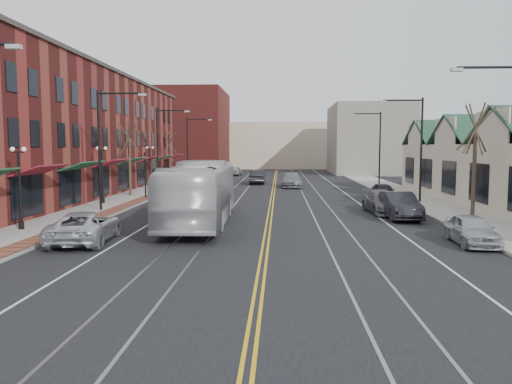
# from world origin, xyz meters

# --- Properties ---
(ground) EXTENTS (160.00, 160.00, 0.00)m
(ground) POSITION_xyz_m (0.00, 0.00, 0.00)
(ground) COLOR black
(ground) RESTS_ON ground
(sidewalk_left) EXTENTS (4.00, 120.00, 0.15)m
(sidewalk_left) POSITION_xyz_m (-12.00, 20.00, 0.07)
(sidewalk_left) COLOR gray
(sidewalk_left) RESTS_ON ground
(sidewalk_right) EXTENTS (4.00, 120.00, 0.15)m
(sidewalk_right) POSITION_xyz_m (12.00, 20.00, 0.07)
(sidewalk_right) COLOR gray
(sidewalk_right) RESTS_ON ground
(building_left) EXTENTS (10.00, 50.00, 11.00)m
(building_left) POSITION_xyz_m (-19.00, 27.00, 5.50)
(building_left) COLOR maroon
(building_left) RESTS_ON ground
(backdrop_left) EXTENTS (14.00, 18.00, 14.00)m
(backdrop_left) POSITION_xyz_m (-16.00, 70.00, 7.00)
(backdrop_left) COLOR maroon
(backdrop_left) RESTS_ON ground
(backdrop_mid) EXTENTS (22.00, 14.00, 9.00)m
(backdrop_mid) POSITION_xyz_m (0.00, 85.00, 4.50)
(backdrop_mid) COLOR #BBA890
(backdrop_mid) RESTS_ON ground
(backdrop_right) EXTENTS (12.00, 16.00, 11.00)m
(backdrop_right) POSITION_xyz_m (15.00, 65.00, 5.50)
(backdrop_right) COLOR slate
(backdrop_right) RESTS_ON ground
(streetlight_l_1) EXTENTS (3.33, 0.25, 8.00)m
(streetlight_l_1) POSITION_xyz_m (-11.05, 16.00, 5.03)
(streetlight_l_1) COLOR black
(streetlight_l_1) RESTS_ON sidewalk_left
(streetlight_l_2) EXTENTS (3.33, 0.25, 8.00)m
(streetlight_l_2) POSITION_xyz_m (-11.05, 32.00, 5.03)
(streetlight_l_2) COLOR black
(streetlight_l_2) RESTS_ON sidewalk_left
(streetlight_l_3) EXTENTS (3.33, 0.25, 8.00)m
(streetlight_l_3) POSITION_xyz_m (-11.05, 48.00, 5.03)
(streetlight_l_3) COLOR black
(streetlight_l_3) RESTS_ON sidewalk_left
(streetlight_r_0) EXTENTS (3.33, 0.25, 8.00)m
(streetlight_r_0) POSITION_xyz_m (11.05, 6.00, 5.03)
(streetlight_r_0) COLOR black
(streetlight_r_0) RESTS_ON sidewalk_right
(streetlight_r_1) EXTENTS (3.33, 0.25, 8.00)m
(streetlight_r_1) POSITION_xyz_m (11.05, 22.00, 5.03)
(streetlight_r_1) COLOR black
(streetlight_r_1) RESTS_ON sidewalk_right
(streetlight_r_2) EXTENTS (3.33, 0.25, 8.00)m
(streetlight_r_2) POSITION_xyz_m (11.05, 38.00, 5.03)
(streetlight_r_2) COLOR black
(streetlight_r_2) RESTS_ON sidewalk_right
(lamppost_l_1) EXTENTS (0.84, 0.28, 4.27)m
(lamppost_l_1) POSITION_xyz_m (-12.80, 8.00, 2.20)
(lamppost_l_1) COLOR black
(lamppost_l_1) RESTS_ON sidewalk_left
(lamppost_l_2) EXTENTS (0.84, 0.28, 4.27)m
(lamppost_l_2) POSITION_xyz_m (-12.80, 20.00, 2.20)
(lamppost_l_2) COLOR black
(lamppost_l_2) RESTS_ON sidewalk_left
(lamppost_l_3) EXTENTS (0.84, 0.28, 4.27)m
(lamppost_l_3) POSITION_xyz_m (-12.80, 34.00, 2.20)
(lamppost_l_3) COLOR black
(lamppost_l_3) RESTS_ON sidewalk_left
(tree_left_near) EXTENTS (1.78, 1.37, 6.48)m
(tree_left_near) POSITION_xyz_m (-12.50, 26.00, 3.51)
(tree_left_near) COLOR #382B21
(tree_left_near) RESTS_ON sidewalk_left
(tree_left_far) EXTENTS (1.66, 1.28, 6.02)m
(tree_left_far) POSITION_xyz_m (-12.50, 42.00, 3.28)
(tree_left_far) COLOR #382B21
(tree_left_far) RESTS_ON sidewalk_left
(tree_right_mid) EXTENTS (1.90, 1.46, 6.93)m
(tree_right_mid) POSITION_xyz_m (12.50, 14.00, 3.75)
(tree_right_mid) COLOR #382B21
(tree_right_mid) RESTS_ON sidewalk_right
(manhole_far) EXTENTS (0.60, 0.60, 0.02)m
(manhole_far) POSITION_xyz_m (-11.20, 8.00, 0.16)
(manhole_far) COLOR #592D19
(manhole_far) RESTS_ON sidewalk_left
(traffic_signal) EXTENTS (0.18, 0.15, 3.80)m
(traffic_signal) POSITION_xyz_m (-10.60, 24.00, 2.35)
(traffic_signal) COLOR black
(traffic_signal) RESTS_ON sidewalk_left
(transit_bus) EXTENTS (3.42, 12.98, 3.59)m
(transit_bus) POSITION_xyz_m (-3.89, 10.93, 1.79)
(transit_bus) COLOR #BEBDC0
(transit_bus) RESTS_ON ground
(parked_suv) EXTENTS (2.95, 5.50, 1.47)m
(parked_suv) POSITION_xyz_m (-8.37, 5.35, 0.73)
(parked_suv) COLOR silver
(parked_suv) RESTS_ON ground
(parked_car_a) EXTENTS (1.77, 4.11, 1.38)m
(parked_car_a) POSITION_xyz_m (9.30, 5.65, 0.69)
(parked_car_a) COLOR #A4A6AB
(parked_car_a) RESTS_ON ground
(parked_car_b) EXTENTS (1.95, 5.06, 1.64)m
(parked_car_b) POSITION_xyz_m (7.95, 13.70, 0.82)
(parked_car_b) COLOR black
(parked_car_b) RESTS_ON ground
(parked_car_c) EXTENTS (2.35, 5.15, 1.46)m
(parked_car_c) POSITION_xyz_m (7.50, 16.14, 0.73)
(parked_car_c) COLOR #5A5B61
(parked_car_c) RESTS_ON ground
(parked_car_d) EXTENTS (1.69, 4.06, 1.37)m
(parked_car_d) POSITION_xyz_m (9.30, 24.93, 0.69)
(parked_car_d) COLOR black
(parked_car_d) RESTS_ON ground
(distant_car_left) EXTENTS (1.73, 4.90, 1.61)m
(distant_car_left) POSITION_xyz_m (-2.01, 41.72, 0.81)
(distant_car_left) COLOR black
(distant_car_left) RESTS_ON ground
(distant_car_right) EXTENTS (2.23, 5.39, 1.56)m
(distant_car_right) POSITION_xyz_m (1.88, 36.81, 0.78)
(distant_car_right) COLOR slate
(distant_car_right) RESTS_ON ground
(distant_car_far) EXTENTS (2.18, 4.38, 1.44)m
(distant_car_far) POSITION_xyz_m (-6.07, 58.03, 0.72)
(distant_car_far) COLOR #9FA3A6
(distant_car_far) RESTS_ON ground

